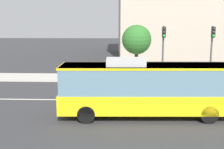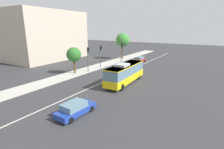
{
  "view_description": "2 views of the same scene",
  "coord_description": "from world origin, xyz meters",
  "px_view_note": "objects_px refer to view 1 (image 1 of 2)",
  "views": [
    {
      "loc": [
        -3.74,
        -19.29,
        5.51
      ],
      "look_at": [
        -4.42,
        -2.29,
        2.32
      ],
      "focal_mm": 44.69,
      "sensor_mm": 36.0,
      "label": 1
    },
    {
      "loc": [
        -26.74,
        -16.07,
        8.85
      ],
      "look_at": [
        -4.06,
        -1.87,
        1.63
      ],
      "focal_mm": 27.6,
      "sensor_mm": 36.0,
      "label": 2
    }
  ],
  "objects_px": {
    "traffic_light_near_corner": "(212,44)",
    "street_tree_kerbside_left": "(137,40)",
    "traffic_light_far_corner": "(163,44)",
    "transit_bus": "(145,87)"
  },
  "relations": [
    {
      "from": "traffic_light_near_corner",
      "to": "street_tree_kerbside_left",
      "type": "xyz_separation_m",
      "value": [
        -6.76,
        1.59,
        0.26
      ]
    },
    {
      "from": "traffic_light_far_corner",
      "to": "street_tree_kerbside_left",
      "type": "distance_m",
      "value": 2.88
    },
    {
      "from": "street_tree_kerbside_left",
      "to": "transit_bus",
      "type": "bearing_deg",
      "value": -89.92
    },
    {
      "from": "transit_bus",
      "to": "street_tree_kerbside_left",
      "type": "distance_m",
      "value": 11.5
    },
    {
      "from": "traffic_light_far_corner",
      "to": "street_tree_kerbside_left",
      "type": "bearing_deg",
      "value": -124.6
    },
    {
      "from": "transit_bus",
      "to": "traffic_light_far_corner",
      "type": "height_order",
      "value": "traffic_light_far_corner"
    },
    {
      "from": "transit_bus",
      "to": "street_tree_kerbside_left",
      "type": "xyz_separation_m",
      "value": [
        -0.02,
        11.33,
        2.02
      ]
    },
    {
      "from": "traffic_light_near_corner",
      "to": "traffic_light_far_corner",
      "type": "bearing_deg",
      "value": -86.13
    },
    {
      "from": "traffic_light_near_corner",
      "to": "street_tree_kerbside_left",
      "type": "bearing_deg",
      "value": -99.86
    },
    {
      "from": "traffic_light_near_corner",
      "to": "traffic_light_far_corner",
      "type": "distance_m",
      "value": 4.4
    }
  ]
}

